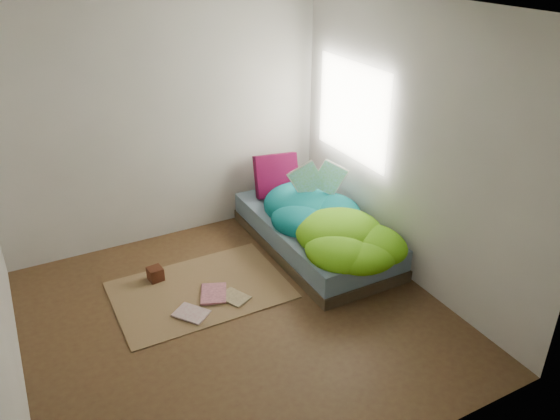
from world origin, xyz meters
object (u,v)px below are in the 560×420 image
(open_book, at_px, (319,170))
(wooden_box, at_px, (155,274))
(bed, at_px, (315,234))
(floor_book_a, at_px, (184,321))
(floor_book_b, at_px, (201,295))
(pillow_magenta, at_px, (276,175))

(open_book, xyz_separation_m, wooden_box, (-1.80, 0.05, -0.76))
(bed, bearing_deg, wooden_box, 173.61)
(open_book, height_order, floor_book_a, open_book)
(floor_book_b, bearing_deg, bed, 33.85)
(pillow_magenta, bearing_deg, floor_book_b, -131.72)
(bed, height_order, floor_book_a, bed)
(pillow_magenta, xyz_separation_m, open_book, (0.18, -0.60, 0.25))
(pillow_magenta, xyz_separation_m, floor_book_a, (-1.58, -1.29, -0.56))
(floor_book_a, bearing_deg, open_book, -15.11)
(floor_book_a, bearing_deg, bed, -17.98)
(wooden_box, xyz_separation_m, floor_book_a, (0.03, -0.74, -0.06))
(bed, xyz_separation_m, open_book, (0.11, 0.14, 0.67))
(open_book, height_order, wooden_box, open_book)
(wooden_box, bearing_deg, open_book, -1.72)
(bed, distance_m, pillow_magenta, 0.85)
(bed, distance_m, open_book, 0.69)
(pillow_magenta, bearing_deg, open_book, -61.82)
(open_book, xyz_separation_m, floor_book_a, (-1.77, -0.69, -0.81))
(pillow_magenta, height_order, floor_book_a, pillow_magenta)
(bed, xyz_separation_m, pillow_magenta, (-0.08, 0.73, 0.41))
(open_book, bearing_deg, pillow_magenta, 126.05)
(bed, distance_m, wooden_box, 1.71)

